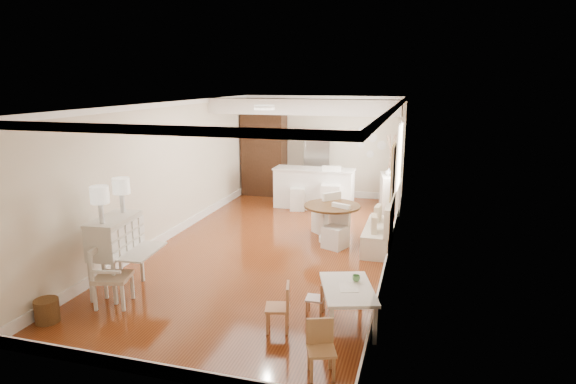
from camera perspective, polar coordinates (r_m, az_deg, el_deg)
The scene contains 20 objects.
room at distance 9.45m, azimuth -0.96°, elevation 5.59°, with size 9.00×9.04×2.82m.
secretary_bureau at distance 7.91m, azimuth -19.68°, elevation -7.02°, with size 0.94×0.96×1.20m, color silver.
gustavian_armchair at distance 7.53m, azimuth -20.06°, elevation -9.33°, with size 0.51×0.51×0.90m, color silver.
wicker_basket at distance 7.50m, azimuth -26.67°, elevation -12.46°, with size 0.32×0.32×0.32m, color brown.
kids_table at distance 6.66m, azimuth 7.04°, elevation -13.29°, with size 0.65×1.08×0.54m, color white.
kids_chair_a at distance 6.47m, azimuth -1.25°, elevation -13.46°, with size 0.32×0.32×0.65m, color tan.
kids_chair_b at distance 6.89m, azimuth 3.21°, elevation -12.41°, with size 0.25×0.25×0.51m, color #AF764F.
kids_chair_c at distance 5.60m, azimuth 3.97°, elevation -18.14°, with size 0.31×0.31×0.64m, color tan.
banquette at distance 9.57m, azimuth 10.67°, elevation -3.68°, with size 0.52×1.60×0.98m, color silver.
dining_table at distance 9.81m, azimuth 5.21°, elevation -3.72°, with size 1.13×1.13×0.77m, color #4E3219.
slip_chair_near at distance 9.46m, azimuth 5.67°, elevation -4.12°, with size 0.40×0.42×0.85m, color white.
slip_chair_far at distance 10.34m, azimuth 4.53°, elevation -2.35°, with size 0.44×0.46×0.94m, color silver.
breakfast_counter at distance 12.34m, azimuth 3.08°, elevation 0.45°, with size 2.05×0.65×1.03m, color white.
bar_stool_left at distance 12.13m, azimuth 1.15°, elevation -0.04°, with size 0.36×0.36×0.91m, color white.
bar_stool_right at distance 11.86m, azimuth 5.07°, elevation 0.20°, with size 0.46×0.46×1.15m, color white.
pantry_cabinet at distance 13.70m, azimuth -2.83°, elevation 4.43°, with size 1.20×0.60×2.30m, color #381E11.
fridge at distance 13.23m, azimuth 4.96°, elevation 2.99°, with size 0.75×0.65×1.80m, color silver.
sideboard at distance 12.27m, azimuth 11.96°, elevation -0.13°, with size 0.43×0.97×0.93m, color white.
pencil_cup at distance 6.73m, azimuth 8.08°, elevation -10.08°, with size 0.11×0.11×0.09m, color #61A662.
branch_vase at distance 12.12m, azimuth 11.86°, elevation 2.39°, with size 0.17×0.17×0.18m, color white.
Camera 1 is at (2.76, -8.64, 3.23)m, focal length 30.00 mm.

